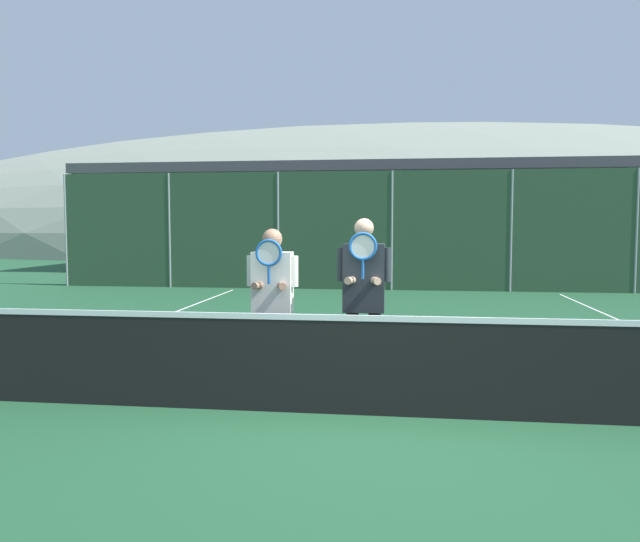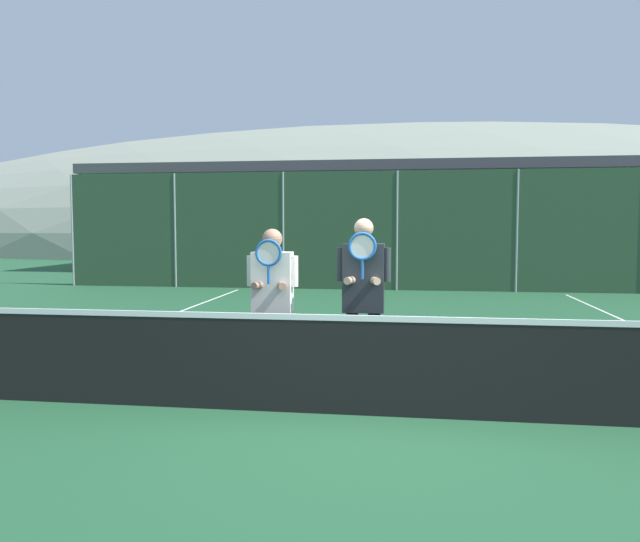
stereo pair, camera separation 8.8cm
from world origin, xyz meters
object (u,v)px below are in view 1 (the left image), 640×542
(player_center_left, at_px, (364,293))
(car_left_of_center, at_px, (416,253))
(car_far_left, at_px, (248,253))
(player_leftmost, at_px, (272,296))
(car_center, at_px, (599,254))

(player_center_left, distance_m, car_left_of_center, 12.95)
(car_far_left, bearing_deg, player_leftmost, -74.87)
(car_far_left, height_order, car_center, car_center)
(car_left_of_center, height_order, car_center, car_center)
(player_leftmost, relative_size, car_far_left, 0.41)
(car_far_left, height_order, car_left_of_center, car_left_of_center)
(player_leftmost, xyz_separation_m, player_center_left, (0.98, -0.06, 0.05))
(player_center_left, bearing_deg, car_center, 64.38)
(player_center_left, distance_m, car_far_left, 13.88)
(car_far_left, distance_m, car_left_of_center, 5.33)
(player_leftmost, xyz_separation_m, car_far_left, (-3.53, 13.06, -0.13))
(car_far_left, bearing_deg, car_center, -1.13)
(car_far_left, xyz_separation_m, car_center, (10.70, -0.21, 0.03))
(car_left_of_center, bearing_deg, car_center, -0.18)
(player_leftmost, distance_m, car_left_of_center, 12.99)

